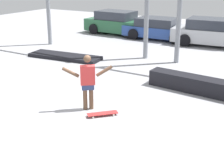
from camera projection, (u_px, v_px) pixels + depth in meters
ground_plane at (92, 102)px, 9.15m from camera, size 36.00×36.00×0.00m
skateboarder at (88, 80)px, 8.44m from camera, size 1.14×0.91×1.55m
skateboard at (103, 114)px, 8.26m from camera, size 0.72×0.73×0.08m
grind_box at (194, 84)px, 9.89m from camera, size 2.95×0.80×0.50m
manual_pad at (65, 56)px, 13.80m from camera, size 3.39×1.32×0.15m
parked_car_green at (118, 23)px, 19.10m from camera, size 4.09×1.98×1.40m
parked_car_blue at (159, 29)px, 17.68m from camera, size 3.97×1.96×1.19m
parked_car_silver at (212, 32)px, 16.12m from camera, size 4.20×2.26×1.38m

